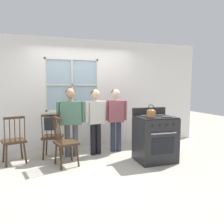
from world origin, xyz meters
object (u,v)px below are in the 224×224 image
Objects in this scene: person_teen_center at (96,116)px; person_adult_right at (116,114)px; chair_near_wall at (14,141)px; chair_center_cluster at (65,143)px; person_elderly_left at (71,115)px; chair_by_window at (53,137)px; kettle at (151,113)px; potted_plant at (75,106)px; stove at (155,138)px; handbag at (50,123)px.

person_adult_right is (0.51, 0.09, 0.01)m from person_teen_center.
person_adult_right is (2.19, 0.18, 0.44)m from chair_near_wall.
chair_center_cluster is 0.64× the size of person_elderly_left.
person_elderly_left reaches higher than chair_center_cluster.
person_elderly_left reaches higher than chair_near_wall.
person_teen_center is at bearing -160.35° from person_adult_right.
chair_by_window is 3.89× the size of kettle.
person_teen_center reaches higher than chair_by_window.
chair_near_wall is 0.65× the size of person_adult_right.
person_teen_center is at bearing 134.38° from kettle.
person_elderly_left is at bearing 147.18° from kettle.
potted_plant is at bearing -166.72° from chair_near_wall.
stove is 3.22× the size of potted_plant.
chair_center_cluster is 0.65× the size of person_adult_right.
kettle is at bearing -57.95° from person_teen_center.
chair_by_window is 0.76m from chair_near_wall.
chair_by_window is 3.13× the size of handbag.
stove is at bearing -46.20° from potted_plant.
person_adult_right is at bearing 10.16° from handbag.
person_adult_right is 1.07m from potted_plant.
stove reaches higher than chair_center_cluster.
person_teen_center is at bearing -63.09° from potted_plant.
person_adult_right is at bearing -35.21° from potted_plant.
person_teen_center is at bearing -68.37° from chair_center_cluster.
chair_by_window is 1.51m from person_adult_right.
person_elderly_left is 4.86× the size of handbag.
kettle is 0.80× the size of handbag.
chair_near_wall is 3.89× the size of kettle.
chair_by_window is at bearing 157.38° from stove.
potted_plant is 1.11m from handbag.
person_teen_center is (0.94, -0.05, 0.43)m from chair_by_window.
chair_center_cluster is at bearing -53.01° from handbag.
handbag is (-1.88, 0.74, -0.23)m from kettle.
potted_plant is at bearing -120.51° from chair_by_window.
person_teen_center is at bearing 143.70° from stove.
person_teen_center is at bearing 165.73° from chair_near_wall.
chair_near_wall is 2.84m from stove.
chair_center_cluster is 0.74m from person_elderly_left.
person_adult_right reaches higher than chair_center_cluster.
kettle reaches higher than stove.
chair_near_wall is at bearing 51.24° from chair_center_cluster.
person_elderly_left reaches higher than chair_by_window.
potted_plant is at bearing 104.58° from person_teen_center.
person_elderly_left reaches higher than stove.
person_adult_right reaches higher than person_teen_center.
person_elderly_left is 1.01× the size of person_adult_right.
chair_near_wall is (-0.75, -0.14, 0.00)m from chair_by_window.
person_elderly_left is at bearing 167.73° from chair_near_wall.
potted_plant reaches higher than chair_center_cluster.
person_teen_center is (1.69, 0.09, 0.43)m from chair_near_wall.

